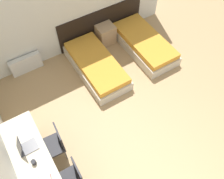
{
  "coord_description": "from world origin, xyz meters",
  "views": [
    {
      "loc": [
        -1.59,
        -0.1,
        4.89
      ],
      "look_at": [
        0.0,
        2.49,
        0.55
      ],
      "focal_mm": 40.0,
      "sensor_mm": 36.0,
      "label": 1
    }
  ],
  "objects_px": {
    "nightstand": "(106,34)",
    "laptop": "(25,147)",
    "bed_near_window": "(96,66)",
    "bed_near_door": "(144,44)",
    "chair_near_laptop": "(54,143)",
    "chair_near_notebook": "(72,178)"
  },
  "relations": [
    {
      "from": "nightstand",
      "to": "laptop",
      "type": "xyz_separation_m",
      "value": [
        -2.91,
        -2.21,
        0.56
      ]
    },
    {
      "from": "bed_near_window",
      "to": "chair_near_notebook",
      "type": "xyz_separation_m",
      "value": [
        -1.73,
        -2.22,
        0.3
      ]
    },
    {
      "from": "bed_near_door",
      "to": "chair_near_notebook",
      "type": "height_order",
      "value": "chair_near_notebook"
    },
    {
      "from": "nightstand",
      "to": "chair_near_laptop",
      "type": "distance_m",
      "value": 3.33
    },
    {
      "from": "nightstand",
      "to": "chair_near_notebook",
      "type": "distance_m",
      "value": 3.88
    },
    {
      "from": "bed_near_window",
      "to": "bed_near_door",
      "type": "xyz_separation_m",
      "value": [
        1.46,
        0.0,
        0.0
      ]
    },
    {
      "from": "nightstand",
      "to": "chair_near_notebook",
      "type": "relative_size",
      "value": 0.6
    },
    {
      "from": "bed_near_door",
      "to": "chair_near_laptop",
      "type": "bearing_deg",
      "value": -155.15
    },
    {
      "from": "bed_near_window",
      "to": "chair_near_notebook",
      "type": "distance_m",
      "value": 2.83
    },
    {
      "from": "bed_near_window",
      "to": "chair_near_laptop",
      "type": "distance_m",
      "value": 2.29
    },
    {
      "from": "chair_near_notebook",
      "to": "chair_near_laptop",
      "type": "bearing_deg",
      "value": 91.57
    },
    {
      "from": "nightstand",
      "to": "chair_near_laptop",
      "type": "xyz_separation_m",
      "value": [
        -2.46,
        -2.24,
        0.22
      ]
    },
    {
      "from": "bed_near_door",
      "to": "chair_near_notebook",
      "type": "xyz_separation_m",
      "value": [
        -3.18,
        -2.22,
        0.3
      ]
    },
    {
      "from": "nightstand",
      "to": "chair_near_laptop",
      "type": "height_order",
      "value": "chair_near_laptop"
    },
    {
      "from": "bed_near_window",
      "to": "bed_near_door",
      "type": "relative_size",
      "value": 1.0
    },
    {
      "from": "bed_near_door",
      "to": "chair_near_laptop",
      "type": "xyz_separation_m",
      "value": [
        -3.18,
        -1.47,
        0.3
      ]
    },
    {
      "from": "bed_near_window",
      "to": "nightstand",
      "type": "bearing_deg",
      "value": 46.64
    },
    {
      "from": "bed_near_door",
      "to": "chair_near_laptop",
      "type": "height_order",
      "value": "chair_near_laptop"
    },
    {
      "from": "bed_near_door",
      "to": "laptop",
      "type": "height_order",
      "value": "laptop"
    },
    {
      "from": "bed_near_window",
      "to": "bed_near_door",
      "type": "bearing_deg",
      "value": 0.0
    },
    {
      "from": "bed_near_door",
      "to": "chair_near_laptop",
      "type": "distance_m",
      "value": 3.52
    },
    {
      "from": "chair_near_notebook",
      "to": "laptop",
      "type": "bearing_deg",
      "value": 121.85
    }
  ]
}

